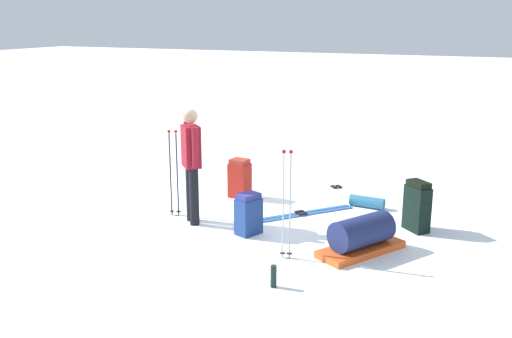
% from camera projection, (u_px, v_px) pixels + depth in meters
% --- Properties ---
extents(ground_plane, '(80.00, 80.00, 0.00)m').
position_uv_depth(ground_plane, '(256.00, 213.00, 9.06)').
color(ground_plane, white).
extents(skier_standing, '(0.42, 0.43, 1.70)m').
position_uv_depth(skier_standing, '(191.00, 160.00, 8.39)').
color(skier_standing, black).
rests_on(skier_standing, ground_plane).
extents(ski_pair_near, '(1.30, 1.48, 0.05)m').
position_uv_depth(ski_pair_near, '(301.00, 214.00, 8.95)').
color(ski_pair_near, '#2B5E9D').
rests_on(ski_pair_near, ground_plane).
extents(ski_pair_far, '(1.31, 1.36, 0.05)m').
position_uv_depth(ski_pair_far, '(336.00, 188.00, 10.31)').
color(ski_pair_far, silver).
rests_on(ski_pair_far, ground_plane).
extents(backpack_large_dark, '(0.35, 0.30, 0.66)m').
position_uv_depth(backpack_large_dark, '(240.00, 179.00, 9.76)').
color(backpack_large_dark, '#A12017').
rests_on(backpack_large_dark, ground_plane).
extents(backpack_bright, '(0.42, 0.41, 0.73)m').
position_uv_depth(backpack_bright, '(417.00, 206.00, 8.21)').
color(backpack_bright, black).
rests_on(backpack_bright, ground_plane).
extents(backpack_small_spare, '(0.35, 0.40, 0.59)m').
position_uv_depth(backpack_small_spare, '(248.00, 214.00, 8.10)').
color(backpack_small_spare, navy).
rests_on(backpack_small_spare, ground_plane).
extents(ski_poles_planted_near, '(0.17, 0.10, 1.33)m').
position_uv_depth(ski_poles_planted_near, '(174.00, 169.00, 8.75)').
color(ski_poles_planted_near, black).
rests_on(ski_poles_planted_near, ground_plane).
extents(ski_poles_planted_far, '(0.15, 0.09, 1.40)m').
position_uv_depth(ski_poles_planted_far, '(287.00, 199.00, 7.16)').
color(ski_poles_planted_far, '#B0B9C2').
rests_on(ski_poles_planted_far, ground_plane).
extents(gear_sled, '(1.00, 1.27, 0.49)m').
position_uv_depth(gear_sled, '(361.00, 236.00, 7.47)').
color(gear_sled, '#E4531D').
rests_on(gear_sled, ground_plane).
extents(sleeping_mat_rolled, '(0.56, 0.21, 0.18)m').
position_uv_depth(sleeping_mat_rolled, '(367.00, 202.00, 9.28)').
color(sleeping_mat_rolled, '#2B6A8D').
rests_on(sleeping_mat_rolled, ground_plane).
extents(thermos_bottle, '(0.07, 0.07, 0.26)m').
position_uv_depth(thermos_bottle, '(274.00, 276.00, 6.53)').
color(thermos_bottle, black).
rests_on(thermos_bottle, ground_plane).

